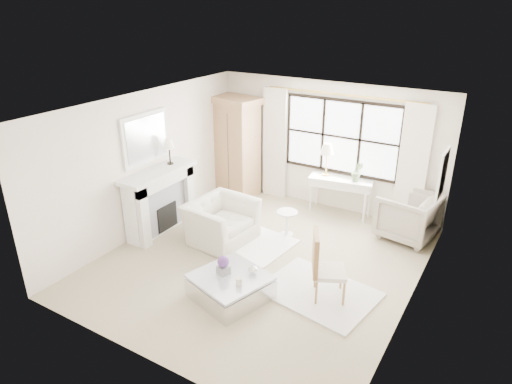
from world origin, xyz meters
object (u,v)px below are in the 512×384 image
at_px(armoire, 236,145).
at_px(coffee_table, 231,287).
at_px(club_armchair, 221,221).
at_px(console_table, 340,196).

height_order(armoire, coffee_table, armoire).
xyz_separation_m(armoire, coffee_table, (2.19, -3.49, -0.96)).
height_order(club_armchair, coffee_table, club_armchair).
distance_m(armoire, coffee_table, 4.23).
height_order(console_table, club_armchair, console_table).
height_order(console_table, coffee_table, console_table).
distance_m(console_table, coffee_table, 3.64).
bearing_deg(armoire, club_armchair, -52.26).
relative_size(console_table, club_armchair, 1.13).
bearing_deg(armoire, console_table, 14.51).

